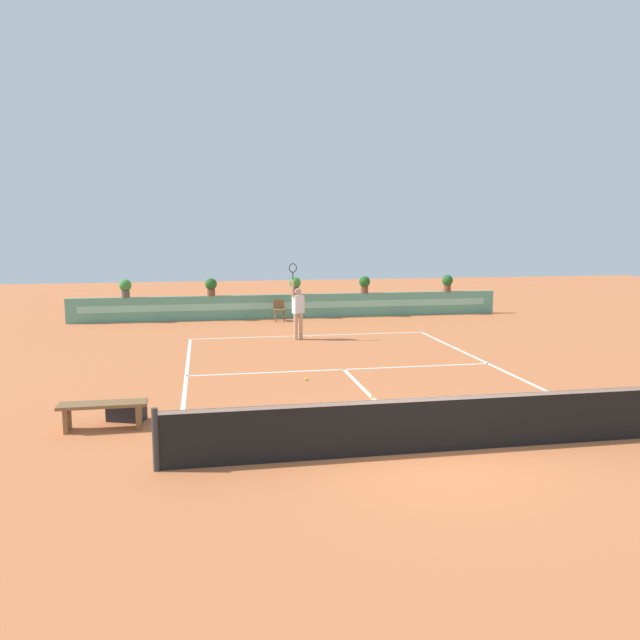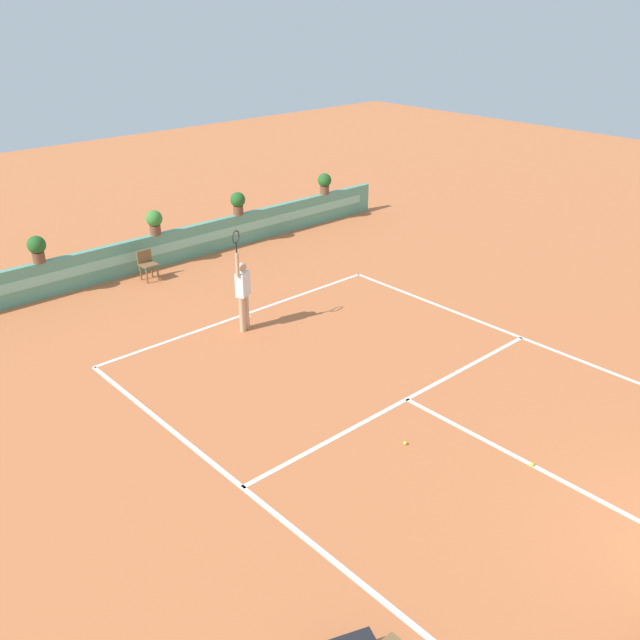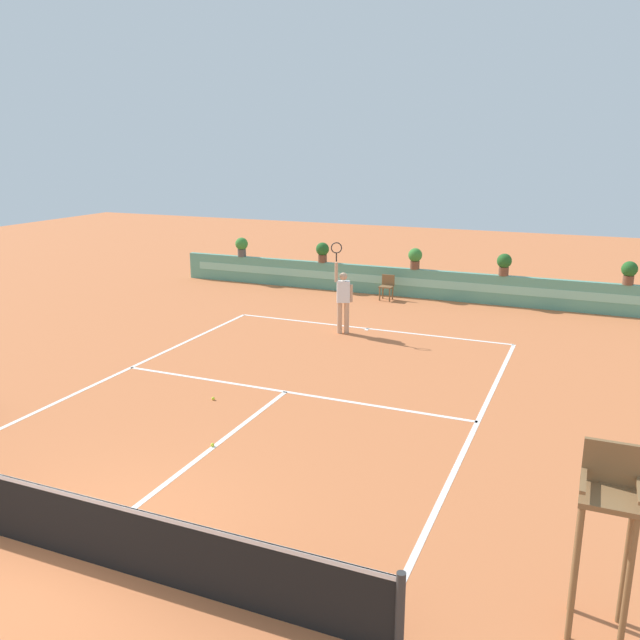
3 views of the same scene
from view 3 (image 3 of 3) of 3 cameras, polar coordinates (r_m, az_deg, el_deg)
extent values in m
plane|color=#C66B3D|center=(14.04, -3.71, -6.75)|extent=(60.00, 60.00, 0.00)
cube|color=white|center=(19.20, 4.17, -0.74)|extent=(8.22, 0.10, 0.01)
cube|color=white|center=(14.37, -2.99, -6.20)|extent=(8.22, 0.10, 0.01)
cube|color=white|center=(11.82, -9.90, -11.27)|extent=(0.10, 6.40, 0.01)
cube|color=white|center=(16.16, -16.99, -4.42)|extent=(0.10, 11.89, 0.01)
cube|color=white|center=(12.81, 13.09, -9.31)|extent=(0.10, 11.89, 0.01)
cube|color=white|center=(19.11, 4.07, -0.81)|extent=(0.10, 0.20, 0.01)
cylinder|color=#333333|center=(7.48, 6.91, -23.95)|extent=(0.10, 0.10, 1.00)
cube|color=black|center=(9.42, -20.97, -16.12)|extent=(8.82, 0.02, 0.95)
cube|color=white|center=(9.21, -21.23, -13.73)|extent=(8.82, 0.03, 0.06)
cube|color=#599E84|center=(23.28, 7.79, 3.20)|extent=(18.00, 0.20, 1.00)
cube|color=#87CCB2|center=(23.17, 7.72, 3.27)|extent=(17.10, 0.01, 0.28)
cylinder|color=brown|center=(7.91, 21.11, -19.84)|extent=(0.07, 0.07, 1.60)
cylinder|color=brown|center=(7.93, 25.01, -20.17)|extent=(0.07, 0.07, 1.60)
cylinder|color=brown|center=(8.34, 21.27, -17.90)|extent=(0.07, 0.07, 1.60)
cylinder|color=brown|center=(8.36, 24.93, -18.22)|extent=(0.07, 0.07, 1.60)
cube|color=brown|center=(7.71, 23.72, -13.85)|extent=(0.60, 0.60, 0.06)
cube|color=brown|center=(7.84, 23.93, -11.20)|extent=(0.60, 0.06, 0.48)
cube|color=brown|center=(7.64, 21.78, -12.67)|extent=(0.06, 0.60, 0.04)
cube|color=brown|center=(7.66, 25.90, -13.04)|extent=(0.06, 0.60, 0.04)
cylinder|color=brown|center=(22.64, 5.17, 2.23)|extent=(0.05, 0.05, 0.45)
cylinder|color=brown|center=(22.54, 6.02, 2.15)|extent=(0.05, 0.05, 0.45)
cylinder|color=brown|center=(22.97, 5.44, 2.41)|extent=(0.05, 0.05, 0.45)
cylinder|color=brown|center=(22.87, 6.28, 2.33)|extent=(0.05, 0.05, 0.45)
cube|color=brown|center=(22.70, 5.75, 2.89)|extent=(0.44, 0.44, 0.04)
cube|color=brown|center=(22.85, 5.91, 3.47)|extent=(0.44, 0.04, 0.36)
cylinder|color=tan|center=(18.62, 2.31, 0.21)|extent=(0.14, 0.14, 0.90)
cylinder|color=tan|center=(18.61, 1.70, 0.21)|extent=(0.14, 0.14, 0.90)
cube|color=white|center=(18.44, 2.03, 2.46)|extent=(0.42, 0.35, 0.60)
sphere|color=tan|center=(18.35, 2.04, 3.77)|extent=(0.22, 0.22, 0.22)
cylinder|color=tan|center=(18.32, 1.41, 4.14)|extent=(0.09, 0.09, 0.55)
cylinder|color=black|center=(18.25, 1.42, 5.44)|extent=(0.04, 0.04, 0.24)
torus|color=#262626|center=(18.20, 1.43, 6.24)|extent=(0.30, 0.15, 0.31)
cylinder|color=tan|center=(18.46, 2.71, 2.31)|extent=(0.09, 0.09, 0.50)
sphere|color=#CCE033|center=(14.08, -9.20, -6.70)|extent=(0.07, 0.07, 0.07)
sphere|color=#CCE033|center=(12.04, -9.27, -10.59)|extent=(0.07, 0.07, 0.07)
cylinder|color=brown|center=(22.56, 15.56, 4.07)|extent=(0.32, 0.32, 0.28)
sphere|color=#235B23|center=(22.51, 15.62, 4.93)|extent=(0.48, 0.48, 0.48)
cylinder|color=brown|center=(22.42, 25.05, 3.14)|extent=(0.32, 0.32, 0.28)
sphere|color=#235B23|center=(22.36, 25.15, 4.00)|extent=(0.48, 0.48, 0.48)
cylinder|color=#514C47|center=(25.69, -6.76, 5.79)|extent=(0.32, 0.32, 0.28)
sphere|color=#387F33|center=(25.64, -6.78, 6.55)|extent=(0.48, 0.48, 0.48)
cylinder|color=brown|center=(24.22, 0.22, 5.34)|extent=(0.32, 0.32, 0.28)
sphere|color=#235B23|center=(24.16, 0.22, 6.14)|extent=(0.48, 0.48, 0.48)
cylinder|color=brown|center=(23.12, 8.18, 4.72)|extent=(0.32, 0.32, 0.28)
sphere|color=#387F33|center=(23.07, 8.22, 5.56)|extent=(0.48, 0.48, 0.48)
camera|label=1|loc=(10.43, -87.71, -7.78)|focal=35.42mm
camera|label=2|loc=(16.00, -53.92, 17.37)|focal=38.93mm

